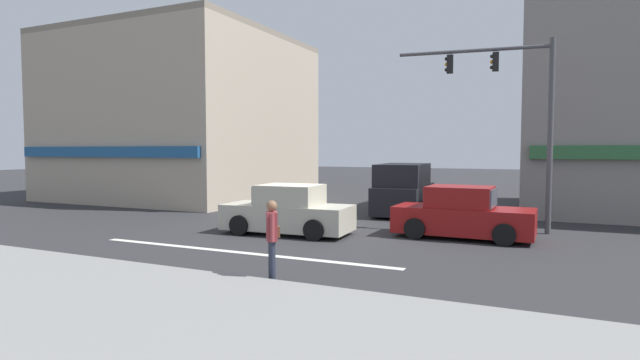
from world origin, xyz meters
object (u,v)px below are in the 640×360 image
(sedan_waiting_far, at_px, (462,215))
(sedan_approaching_near, at_px, (288,212))
(van_parked_curbside, at_px, (404,190))
(traffic_light_mast, at_px, (518,104))
(utility_pole_near_left, at_px, (196,112))
(utility_pole_far_right, at_px, (572,124))
(pedestrian_foreground_with_bag, at_px, (272,236))

(sedan_waiting_far, height_order, sedan_approaching_near, same)
(van_parked_curbside, bearing_deg, traffic_light_mast, -33.59)
(utility_pole_near_left, distance_m, van_parked_curbside, 10.50)
(sedan_approaching_near, bearing_deg, utility_pole_far_right, 43.15)
(van_parked_curbside, bearing_deg, pedestrian_foreground_with_bag, -87.64)
(utility_pole_near_left, relative_size, sedan_waiting_far, 2.11)
(utility_pole_far_right, bearing_deg, van_parked_curbside, -167.62)
(van_parked_curbside, bearing_deg, utility_pole_far_right, 12.38)
(utility_pole_far_right, height_order, sedan_approaching_near, utility_pole_far_right)
(utility_pole_near_left, height_order, sedan_waiting_far, utility_pole_near_left)
(utility_pole_far_right, height_order, sedan_waiting_far, utility_pole_far_right)
(sedan_waiting_far, distance_m, sedan_approaching_near, 5.43)
(utility_pole_far_right, height_order, van_parked_curbside, utility_pole_far_right)
(sedan_waiting_far, bearing_deg, traffic_light_mast, 52.06)
(van_parked_curbside, bearing_deg, utility_pole_near_left, -173.27)
(utility_pole_far_right, distance_m, van_parked_curbside, 6.97)
(traffic_light_mast, bearing_deg, sedan_waiting_far, -127.94)
(utility_pole_near_left, bearing_deg, sedan_approaching_near, -33.96)
(utility_pole_far_right, bearing_deg, sedan_waiting_far, -116.70)
(utility_pole_far_right, relative_size, van_parked_curbside, 1.51)
(utility_pole_near_left, relative_size, van_parked_curbside, 1.84)
(traffic_light_mast, xyz_separation_m, sedan_approaching_near, (-6.59, -3.38, -3.46))
(utility_pole_far_right, distance_m, pedestrian_foreground_with_bag, 14.57)
(utility_pole_near_left, bearing_deg, van_parked_curbside, 6.73)
(pedestrian_foreground_with_bag, bearing_deg, van_parked_curbside, 92.36)
(utility_pole_near_left, xyz_separation_m, van_parked_curbside, (9.83, 1.16, -3.49))
(utility_pole_far_right, relative_size, sedan_approaching_near, 1.70)
(traffic_light_mast, distance_m, pedestrian_foreground_with_bag, 10.11)
(sedan_waiting_far, bearing_deg, pedestrian_foreground_with_bag, -111.27)
(sedan_approaching_near, xyz_separation_m, pedestrian_foreground_with_bag, (2.51, -5.29, 0.24))
(utility_pole_near_left, distance_m, utility_pole_far_right, 16.33)
(utility_pole_far_right, xyz_separation_m, traffic_light_mast, (-1.72, -4.41, 0.48))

